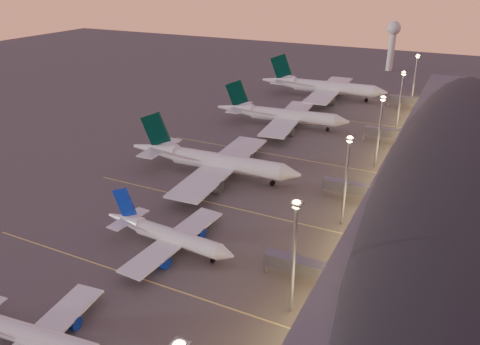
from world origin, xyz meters
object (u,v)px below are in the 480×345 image
airliner_wide_mid (281,115)px  airliner_wide_far (322,87)px  airliner_narrow_south (28,335)px  airliner_wide_near (212,161)px  radar_tower (393,38)px  airliner_narrow_north (167,235)px

airliner_wide_mid → airliner_wide_far: size_ratio=0.88×
airliner_narrow_south → airliner_wide_near: (-8.44, 84.78, 1.80)m
airliner_narrow_south → radar_tower: bearing=80.7°
airliner_wide_near → radar_tower: radar_tower is taller
airliner_narrow_south → airliner_wide_far: (-5.79, 201.84, 2.32)m
radar_tower → airliner_narrow_north: bearing=-92.4°
airliner_wide_near → radar_tower: 208.66m
airliner_wide_near → airliner_wide_mid: 60.52m
airliner_wide_far → airliner_wide_near: bearing=-93.8°
airliner_wide_far → airliner_narrow_south: bearing=-90.8°
airliner_wide_near → radar_tower: bearing=80.7°
airliner_narrow_north → airliner_wide_mid: airliner_wide_mid is taller
airliner_wide_far → radar_tower: radar_tower is taller
airliner_narrow_north → airliner_wide_near: bearing=108.4°
airliner_narrow_south → airliner_wide_far: bearing=85.1°
airliner_narrow_north → airliner_wide_far: size_ratio=0.56×
airliner_narrow_south → radar_tower: size_ratio=1.13×
airliner_wide_mid → airliner_narrow_north: bearing=-89.7°
airliner_narrow_south → airliner_wide_far: airliner_wide_far is taller
airliner_wide_near → radar_tower: size_ratio=1.93×
airliner_wide_near → airliner_wide_far: 117.09m
airliner_narrow_south → airliner_narrow_north: 40.37m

